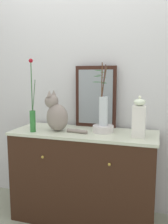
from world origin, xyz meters
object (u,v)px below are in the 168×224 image
(sideboard, at_px, (84,175))
(jar_lidded_porcelain, at_px, (139,119))
(vase_glass_clear, at_px, (103,108))
(vase_slim_green, at_px, (33,115))
(mirror_leaning, at_px, (96,97))
(cat_sitting, at_px, (56,114))
(bowl_porcelain, at_px, (103,129))

(sideboard, height_order, jar_lidded_porcelain, jar_lidded_porcelain)
(vase_glass_clear, bearing_deg, jar_lidded_porcelain, -15.50)
(vase_slim_green, distance_m, vase_glass_clear, 0.64)
(sideboard, height_order, mirror_leaning, mirror_leaning)
(mirror_leaning, height_order, jar_lidded_porcelain, mirror_leaning)
(vase_slim_green, bearing_deg, jar_lidded_porcelain, 5.30)
(vase_slim_green, height_order, jar_lidded_porcelain, vase_slim_green)
(vase_glass_clear, xyz_separation_m, jar_lidded_porcelain, (0.32, -0.09, -0.07))
(vase_slim_green, distance_m, jar_lidded_porcelain, 0.93)
(vase_slim_green, xyz_separation_m, vase_glass_clear, (0.61, 0.18, 0.07))
(cat_sitting, distance_m, vase_glass_clear, 0.43)
(cat_sitting, bearing_deg, sideboard, 10.34)
(cat_sitting, height_order, vase_slim_green, vase_slim_green)
(mirror_leaning, distance_m, vase_glass_clear, 0.25)
(vase_slim_green, relative_size, bowl_porcelain, 3.45)
(sideboard, xyz_separation_m, jar_lidded_porcelain, (0.49, -0.06, 0.58))
(mirror_leaning, bearing_deg, sideboard, -101.45)
(vase_glass_clear, bearing_deg, sideboard, -169.98)
(vase_slim_green, height_order, vase_glass_clear, vase_slim_green)
(mirror_leaning, relative_size, jar_lidded_porcelain, 1.73)
(vase_glass_clear, bearing_deg, mirror_leaning, 121.06)
(cat_sitting, xyz_separation_m, vase_slim_green, (-0.19, -0.10, 0.00))
(mirror_leaning, xyz_separation_m, bowl_porcelain, (0.12, -0.20, -0.27))
(jar_lidded_porcelain, bearing_deg, vase_glass_clear, 164.50)
(mirror_leaning, xyz_separation_m, cat_sitting, (-0.30, -0.28, -0.14))
(mirror_leaning, xyz_separation_m, jar_lidded_porcelain, (0.44, -0.29, -0.14))
(cat_sitting, xyz_separation_m, jar_lidded_porcelain, (0.74, -0.01, 0.00))
(bowl_porcelain, bearing_deg, cat_sitting, -170.14)
(cat_sitting, relative_size, bowl_porcelain, 2.21)
(vase_glass_clear, distance_m, jar_lidded_porcelain, 0.34)
(sideboard, xyz_separation_m, bowl_porcelain, (0.17, 0.03, 0.45))
(jar_lidded_porcelain, bearing_deg, bowl_porcelain, 164.73)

